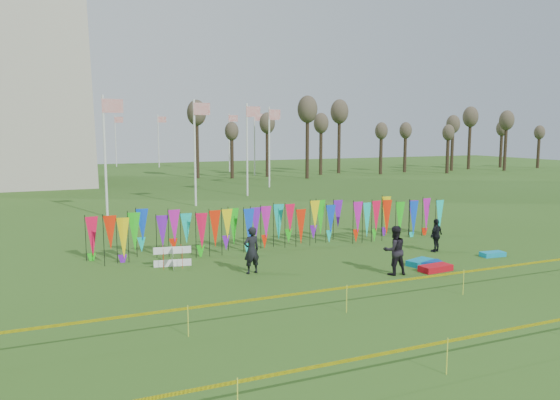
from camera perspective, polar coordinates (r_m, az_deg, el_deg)
name	(u,v)px	position (r m, az deg, el deg)	size (l,w,h in m)	color
ground	(363,289)	(20.35, 8.70, -9.15)	(160.00, 160.00, 0.00)	#2C5016
flagpole_ring	(6,146)	(64.61, -26.68, 5.02)	(57.40, 56.16, 8.00)	silver
banner_row	(285,223)	(26.86, 0.50, -2.37)	(18.64, 0.64, 2.09)	black
caution_tape_near	(391,283)	(18.41, 11.54, -8.47)	(26.00, 0.02, 0.90)	#FAF005
caution_tape_far	(504,332)	(14.95, 22.33, -12.65)	(26.00, 0.02, 0.90)	#FAF005
tree_line	(393,127)	(73.90, 11.74, 7.53)	(53.92, 1.92, 7.84)	#392A1C
box_kite	(172,257)	(23.53, -11.17, -5.83)	(0.79, 0.79, 0.88)	red
person_left	(252,250)	(21.99, -2.99, -5.26)	(0.69, 0.51, 1.90)	black
person_mid	(394,250)	(22.26, 11.87, -5.17)	(0.96, 0.59, 1.97)	black
person_right	(436,235)	(26.87, 16.01, -3.57)	(0.93, 0.53, 1.59)	black
kite_bag_turquoise	(420,262)	(24.23, 14.39, -6.32)	(1.21, 0.61, 0.24)	#0B85A9
kite_bag_blue	(429,263)	(24.24, 15.31, -6.38)	(1.04, 0.54, 0.22)	#094199
kite_bag_red	(436,268)	(23.39, 15.94, -6.85)	(1.38, 0.63, 0.25)	red
kite_bag_teal	(493,254)	(26.86, 21.33, -5.29)	(1.10, 0.53, 0.21)	#0E98C6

